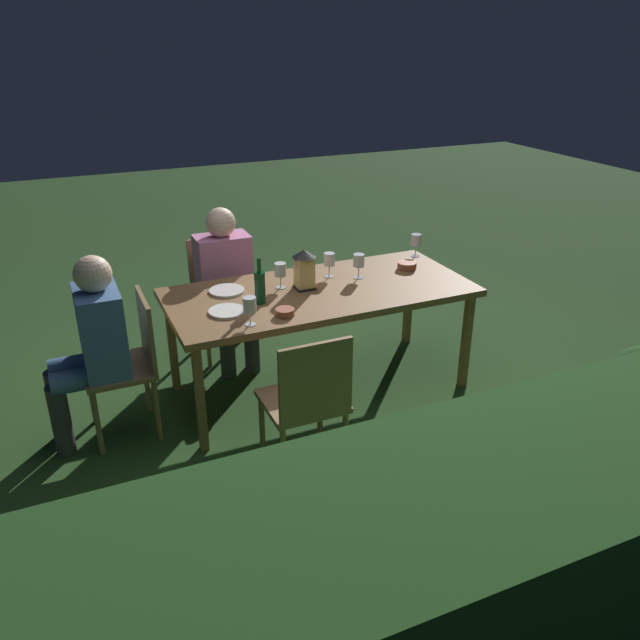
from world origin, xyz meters
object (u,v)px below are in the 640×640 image
Objects in this scene: plate_a at (227,291)px; bowl_bread at (285,312)px; chair_side_left_b at (221,291)px; wine_glass_c at (359,262)px; chair_head_far at (130,359)px; bowl_olives at (407,265)px; wine_glass_e at (280,271)px; dining_table at (320,297)px; person_in_pink at (227,280)px; wine_glass_a at (416,241)px; person_in_blue at (92,342)px; green_bottle_on_table at (260,286)px; chair_side_right_b at (307,399)px; plate_b at (227,311)px; wine_glass_b at (329,260)px; lantern_centerpiece at (304,267)px; wine_glass_d at (250,306)px.

bowl_bread is at bearing 112.77° from plate_a.
wine_glass_c reaches higher than chair_side_left_b.
bowl_olives is (-1.95, -0.11, 0.27)m from chair_head_far.
plate_a is (0.34, -0.08, -0.11)m from wine_glass_e.
bowl_bread is (1.07, 0.40, -0.00)m from bowl_olives.
dining_table is 1.72× the size of person_in_pink.
person_in_pink reaches higher than wine_glass_e.
person_in_pink reaches higher than wine_glass_a.
wine_glass_c is 0.74× the size of plate_a.
bowl_olives is at bearing 178.79° from wine_glass_e.
person_in_blue reaches higher than plate_a.
dining_table is 0.60m from plate_a.
person_in_pink is at bearing -36.19° from wine_glass_c.
chair_head_far is 1.08m from wine_glass_e.
wine_glass_a is (-1.34, -0.37, 0.01)m from green_bottle_on_table.
chair_side_right_b reaches higher than bowl_olives.
chair_head_far is at bearing -11.09° from plate_b.
green_bottle_on_table reaches higher than chair_side_right_b.
chair_side_left_b is at bearing -47.79° from wine_glass_b.
lantern_centerpiece reaches higher than wine_glass_b.
lantern_centerpiece is at bearing 3.97° from wine_glass_c.
chair_head_far is 0.75m from plate_a.
person_in_blue is at bearing -3.15° from green_bottle_on_table.
chair_side_right_b is 5.15× the size of wine_glass_b.
wine_glass_b is at bearing -144.61° from wine_glass_d.
wine_glass_b and wine_glass_e have the same top height.
dining_table is 0.29m from wine_glass_b.
plate_a is at bearing -67.23° from bowl_bread.
person_in_blue is 0.94m from wine_glass_d.
person_in_pink is (-0.79, -0.64, 0.15)m from chair_head_far.
dining_table is 8.71× the size of plate_a.
dining_table is 0.98m from wine_glass_a.
wine_glass_e is 1.49× the size of bowl_bread.
bowl_bread is at bearing 20.63° from bowl_olives.
dining_table is 8.94× the size of plate_b.
wine_glass_a is 0.77× the size of plate_b.
chair_head_far is at bearing -46.67° from chair_side_right_b.
wine_glass_b is at bearing -129.05° from dining_table.
chair_head_far is at bearing -27.20° from wine_glass_d.
wine_glass_d is 0.77× the size of plate_b.
chair_side_right_b is 1.04m from lantern_centerpiece.
person_in_pink is 4.34× the size of lantern_centerpiece.
wine_glass_b is 0.58m from bowl_olives.
lantern_centerpiece reaches higher than dining_table.
person_in_pink is (0.44, -0.64, -0.04)m from dining_table.
chair_head_far is (1.24, 0.00, -0.20)m from dining_table.
green_bottle_on_table reaches higher than bowl_olives.
lantern_centerpiece is 0.16m from wine_glass_e.
wine_glass_c is at bearing 172.31° from plate_a.
chair_side_right_b is 5.15× the size of wine_glass_c.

